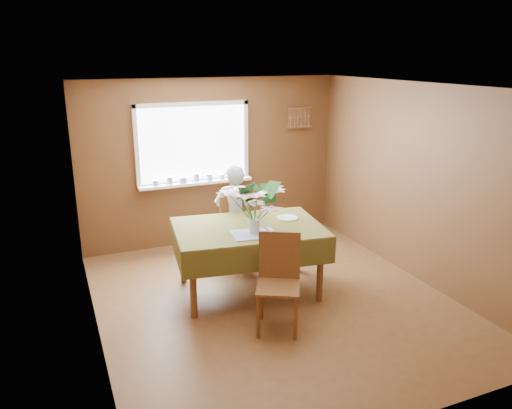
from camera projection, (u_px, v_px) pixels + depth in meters
name	position (u px, v px, depth m)	size (l,w,h in m)	color
floor	(274.00, 301.00, 5.95)	(4.50, 4.50, 0.00)	brown
ceiling	(276.00, 86.00, 5.22)	(4.50, 4.50, 0.00)	white
wall_back	(213.00, 162.00, 7.57)	(4.00, 4.00, 0.00)	brown
wall_front	(406.00, 282.00, 3.60)	(4.00, 4.00, 0.00)	brown
wall_left	(88.00, 223.00, 4.84)	(4.50, 4.50, 0.00)	brown
wall_right	(418.00, 183.00, 6.33)	(4.50, 4.50, 0.00)	brown
window_assembly	(194.00, 158.00, 7.38)	(1.72, 0.20, 1.22)	white
spoon_rack	(299.00, 118.00, 7.90)	(0.44, 0.05, 0.33)	brown
dining_table	(248.00, 235.00, 5.98)	(1.90, 1.42, 0.86)	brown
chair_far	(232.00, 226.00, 6.87)	(0.46, 0.46, 1.02)	brown
chair_near	(279.00, 278.00, 5.27)	(0.60, 0.60, 1.03)	brown
seated_woman	(234.00, 217.00, 6.74)	(0.52, 0.34, 1.43)	white
flower_bouquet	(254.00, 203.00, 5.65)	(0.64, 0.64, 0.55)	white
side_plate	(287.00, 218.00, 6.24)	(0.26, 0.26, 0.01)	white
table_knife	(268.00, 231.00, 5.79)	(0.02, 0.23, 0.00)	silver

